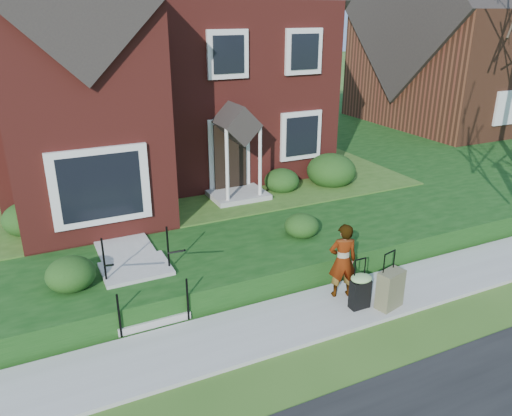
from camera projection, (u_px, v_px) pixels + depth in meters
ground at (293, 322)px, 9.80m from camera, size 120.00×120.00×0.00m
sidewalk at (293, 320)px, 9.79m from camera, size 60.00×1.60×0.08m
terrace at (247, 153)px, 20.45m from camera, size 44.00×20.00×0.60m
walkway at (112, 224)px, 12.76m from camera, size 1.20×6.00×0.06m
main_house at (142, 26)px, 15.85m from camera, size 10.40×10.20×9.40m
neighbour_house at (476, 22)px, 23.54m from camera, size 9.40×8.00×9.20m
front_steps at (142, 286)px, 10.17m from camera, size 1.40×2.02×1.50m
foundation_shrubs at (235, 191)px, 13.88m from camera, size 10.18×4.40×1.08m
woman at (343, 261)px, 10.28m from camera, size 0.68×0.55×1.63m
suitcase_black at (360, 289)px, 9.99m from camera, size 0.45×0.37×1.08m
suitcase_olive at (390, 289)px, 10.02m from camera, size 0.62×0.44×1.21m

